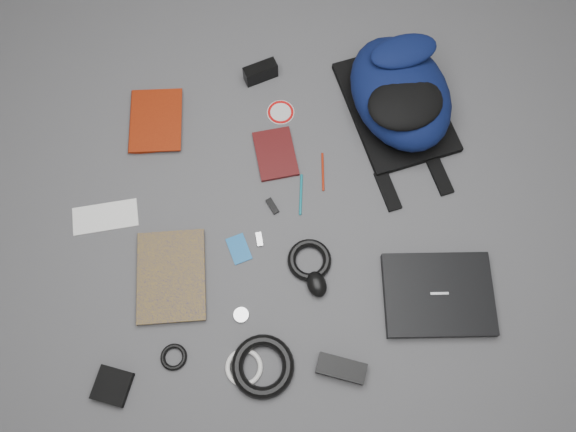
{
  "coord_description": "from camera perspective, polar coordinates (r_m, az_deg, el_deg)",
  "views": [
    {
      "loc": [
        -0.09,
        -0.57,
        1.63
      ],
      "look_at": [
        0.0,
        0.0,
        0.02
      ],
      "focal_mm": 35.0,
      "sensor_mm": 36.0,
      "label": 1
    }
  ],
  "objects": [
    {
      "name": "ground",
      "position": [
        1.72,
        -0.0,
        -0.22
      ],
      "size": [
        4.0,
        4.0,
        0.0
      ],
      "primitive_type": "plane",
      "color": "#4F4F51",
      "rests_on": "ground"
    },
    {
      "name": "headphone_left",
      "position": [
        1.67,
        -9.74,
        -8.72
      ],
      "size": [
        0.05,
        0.05,
        0.01
      ],
      "primitive_type": "cylinder",
      "rotation": [
        0.0,
        0.0,
        0.2
      ],
      "color": "#A4A4A6",
      "rests_on": "ground"
    },
    {
      "name": "id_badge",
      "position": [
        1.7,
        -5.01,
        -3.35
      ],
      "size": [
        0.07,
        0.1,
        0.0
      ],
      "primitive_type": "cube",
      "rotation": [
        0.0,
        0.0,
        0.23
      ],
      "color": "#1661A7",
      "rests_on": "ground"
    },
    {
      "name": "usb_black",
      "position": [
        1.73,
        -1.6,
        1.02
      ],
      "size": [
        0.04,
        0.06,
        0.01
      ],
      "primitive_type": "cube",
      "rotation": [
        0.0,
        0.0,
        0.38
      ],
      "color": "black",
      "rests_on": "ground"
    },
    {
      "name": "sticker_disc",
      "position": [
        1.88,
        -0.75,
        10.48
      ],
      "size": [
        0.12,
        0.12,
        0.0
      ],
      "primitive_type": "cylinder",
      "rotation": [
        0.0,
        0.0,
        0.41
      ],
      "color": "silver",
      "rests_on": "ground"
    },
    {
      "name": "usb_silver",
      "position": [
        1.7,
        -2.93,
        -2.38
      ],
      "size": [
        0.02,
        0.04,
        0.01
      ],
      "primitive_type": "cube",
      "rotation": [
        0.0,
        0.0,
        0.02
      ],
      "color": "silver",
      "rests_on": "ground"
    },
    {
      "name": "comic_book",
      "position": [
        1.72,
        -15.08,
        -6.17
      ],
      "size": [
        0.22,
        0.29,
        0.02
      ],
      "primitive_type": "imported",
      "rotation": [
        0.0,
        0.0,
        -0.08
      ],
      "color": "#BA920D",
      "rests_on": "ground"
    },
    {
      "name": "power_brick",
      "position": [
        1.62,
        5.44,
        -15.16
      ],
      "size": [
        0.15,
        0.11,
        0.03
      ],
      "primitive_type": "cube",
      "rotation": [
        0.0,
        0.0,
        -0.41
      ],
      "color": "black",
      "rests_on": "ground"
    },
    {
      "name": "earbud_coil",
      "position": [
        1.66,
        -11.53,
        -13.86
      ],
      "size": [
        0.08,
        0.08,
        0.01
      ],
      "primitive_type": "torus",
      "rotation": [
        0.0,
        0.0,
        -0.01
      ],
      "color": "black",
      "rests_on": "ground"
    },
    {
      "name": "pouch",
      "position": [
        1.69,
        -17.41,
        -16.14
      ],
      "size": [
        0.12,
        0.12,
        0.02
      ],
      "primitive_type": "cube",
      "rotation": [
        0.0,
        0.0,
        -0.41
      ],
      "color": "black",
      "rests_on": "ground"
    },
    {
      "name": "pen_teal",
      "position": [
        1.75,
        1.32,
        2.2
      ],
      "size": [
        0.03,
        0.13,
        0.01
      ],
      "primitive_type": "cylinder",
      "rotation": [
        1.57,
        0.0,
        -0.19
      ],
      "color": "#0E707F",
      "rests_on": "ground"
    },
    {
      "name": "compact_camera",
      "position": [
        1.93,
        -2.81,
        14.39
      ],
      "size": [
        0.12,
        0.07,
        0.06
      ],
      "primitive_type": "cube",
      "rotation": [
        0.0,
        0.0,
        0.26
      ],
      "color": "black",
      "rests_on": "ground"
    },
    {
      "name": "cable_coil",
      "position": [
        1.67,
        2.19,
        -4.49
      ],
      "size": [
        0.17,
        0.17,
        0.03
      ],
      "primitive_type": "torus",
      "rotation": [
        0.0,
        0.0,
        0.35
      ],
      "color": "black",
      "rests_on": "ground"
    },
    {
      "name": "power_cord_coil",
      "position": [
        1.62,
        -2.59,
        -15.01
      ],
      "size": [
        0.21,
        0.21,
        0.03
      ],
      "primitive_type": "torus",
      "rotation": [
        0.0,
        0.0,
        0.21
      ],
      "color": "black",
      "rests_on": "ground"
    },
    {
      "name": "laptop",
      "position": [
        1.7,
        15.01,
        -7.72
      ],
      "size": [
        0.34,
        0.28,
        0.03
      ],
      "primitive_type": "cube",
      "rotation": [
        0.0,
        0.0,
        -0.14
      ],
      "color": "black",
      "rests_on": "ground"
    },
    {
      "name": "headphone_right",
      "position": [
        1.65,
        -4.78,
        -9.98
      ],
      "size": [
        0.05,
        0.05,
        0.01
      ],
      "primitive_type": "cylinder",
      "rotation": [
        0.0,
        0.0,
        0.15
      ],
      "color": "silver",
      "rests_on": "ground"
    },
    {
      "name": "envelope",
      "position": [
        1.81,
        -18.07,
        -0.08
      ],
      "size": [
        0.2,
        0.09,
        0.0
      ],
      "primitive_type": "cube",
      "rotation": [
        0.0,
        0.0,
        0.02
      ],
      "color": "white",
      "rests_on": "ground"
    },
    {
      "name": "mouse",
      "position": [
        1.65,
        2.94,
        -6.94
      ],
      "size": [
        0.07,
        0.09,
        0.04
      ],
      "primitive_type": "ellipsoid",
      "rotation": [
        0.0,
        0.0,
        0.17
      ],
      "color": "black",
      "rests_on": "ground"
    },
    {
      "name": "textbook_red",
      "position": [
        1.92,
        -15.78,
        9.19
      ],
      "size": [
        0.19,
        0.24,
        0.02
      ],
      "primitive_type": "imported",
      "rotation": [
        0.0,
        0.0,
        -0.11
      ],
      "color": "maroon",
      "rests_on": "ground"
    },
    {
      "name": "backpack",
      "position": [
        1.84,
        11.34,
        12.17
      ],
      "size": [
        0.39,
        0.51,
        0.19
      ],
      "primitive_type": null,
      "rotation": [
        0.0,
        0.0,
        0.16
      ],
      "color": "black",
      "rests_on": "ground"
    },
    {
      "name": "white_cable_coil",
      "position": [
        1.63,
        -4.49,
        -15.06
      ],
      "size": [
        0.14,
        0.14,
        0.01
      ],
      "primitive_type": "torus",
      "rotation": [
        0.0,
        0.0,
        -0.4
      ],
      "color": "white",
      "rests_on": "ground"
    },
    {
      "name": "dvd_case",
      "position": [
        1.8,
        -1.28,
        6.34
      ],
      "size": [
        0.13,
        0.18,
        0.01
      ],
      "primitive_type": "cube",
      "rotation": [
        0.0,
        0.0,
        0.04
      ],
      "color": "#390B0B",
      "rests_on": "ground"
    },
    {
      "name": "pen_red",
      "position": [
        1.78,
        3.56,
        4.5
      ],
      "size": [
        0.03,
        0.13,
        0.01
      ],
      "primitive_type": "cylinder",
      "rotation": [
        1.57,
        0.0,
        -0.15
      ],
      "color": "#9E220C",
      "rests_on": "ground"
    }
  ]
}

